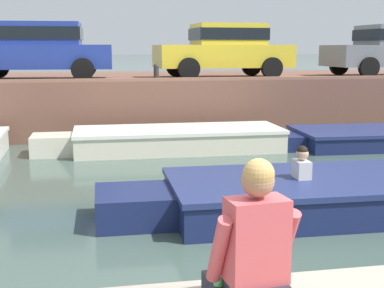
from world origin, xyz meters
TOP-DOWN VIEW (x-y plane):
  - ground_plane at (0.00, 5.22)m, footprint 400.00×400.00m
  - far_quay_wall at (0.00, 13.44)m, footprint 60.00×6.00m
  - far_wall_coping at (0.00, 10.56)m, footprint 60.00×0.24m
  - boat_moored_central_cream at (0.19, 8.93)m, footprint 5.84×1.80m
  - motorboat_passing at (1.98, 3.76)m, footprint 6.71×2.18m
  - car_left_inner_blue at (-2.91, 11.83)m, footprint 4.07×2.07m
  - car_centre_yellow at (2.27, 11.84)m, footprint 3.94×2.02m
  - mooring_bollard_mid at (0.13, 10.69)m, footprint 0.15×0.15m
  - person_seated_left at (-0.62, -0.46)m, footprint 0.56×0.56m

SIDE VIEW (x-z plane):
  - ground_plane at x=0.00m, z-range 0.00..0.00m
  - motorboat_passing at x=1.98m, z-range -0.24..0.77m
  - boat_moored_central_cream at x=0.19m, z-range 0.00..0.54m
  - far_quay_wall at x=0.00m, z-range 0.00..1.56m
  - person_seated_left at x=-0.62m, z-range 0.70..1.66m
  - far_wall_coping at x=0.00m, z-range 1.56..1.64m
  - mooring_bollard_mid at x=0.13m, z-range 1.57..2.02m
  - car_centre_yellow at x=2.27m, z-range 1.63..3.17m
  - car_left_inner_blue at x=-2.91m, z-range 1.63..3.17m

